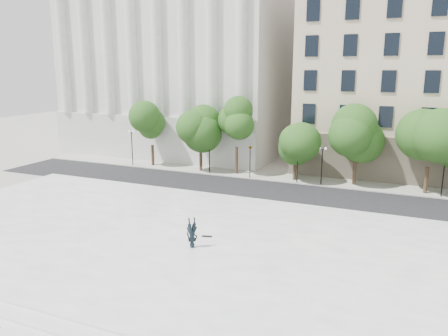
{
  "coord_description": "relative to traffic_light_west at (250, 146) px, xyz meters",
  "views": [
    {
      "loc": [
        14.53,
        -22.05,
        11.95
      ],
      "look_at": [
        0.68,
        10.0,
        3.99
      ],
      "focal_mm": 35.0,
      "sensor_mm": 36.0,
      "label": 1
    }
  ],
  "objects": [
    {
      "name": "traffic_light_east",
      "position": [
        5.33,
        0.0,
        -0.0
      ],
      "size": [
        0.83,
        1.77,
        4.2
      ],
      "color": "black",
      "rests_on": "ground"
    },
    {
      "name": "lamp_posts",
      "position": [
        1.46,
        0.3,
        -0.7
      ],
      "size": [
        35.83,
        0.28,
        4.5
      ],
      "color": "black",
      "rests_on": "ground"
    },
    {
      "name": "skateboard",
      "position": [
        3.55,
        -18.46,
        -3.22
      ],
      "size": [
        0.73,
        0.36,
        0.07
      ],
      "primitive_type": "cube",
      "rotation": [
        0.0,
        0.0,
        0.27
      ],
      "color": "black",
      "rests_on": "plaza"
    },
    {
      "name": "far_sidewalk",
      "position": [
        1.5,
        1.7,
        -3.64
      ],
      "size": [
        60.0,
        4.0,
        0.12
      ],
      "primitive_type": "cube",
      "color": "#B2B0A4",
      "rests_on": "ground"
    },
    {
      "name": "plaza_steps",
      "position": [
        1.5,
        -31.2,
        -3.58
      ],
      "size": [
        44.0,
        3.0,
        0.3
      ],
      "color": "white",
      "rests_on": "ground"
    },
    {
      "name": "ground",
      "position": [
        1.5,
        -22.3,
        -3.7
      ],
      "size": [
        160.0,
        160.0,
        0.0
      ],
      "primitive_type": "plane",
      "color": "#A5A29C",
      "rests_on": "ground"
    },
    {
      "name": "street",
      "position": [
        1.5,
        -4.3,
        -3.69
      ],
      "size": [
        60.0,
        8.0,
        0.02
      ],
      "primitive_type": "cube",
      "color": "black",
      "rests_on": "ground"
    },
    {
      "name": "building_west",
      "position": [
        -15.5,
        16.27,
        9.18
      ],
      "size": [
        31.5,
        27.65,
        25.6
      ],
      "color": "silver",
      "rests_on": "ground"
    },
    {
      "name": "traffic_light_west",
      "position": [
        0.0,
        0.0,
        0.0
      ],
      "size": [
        0.79,
        1.78,
        4.2
      ],
      "color": "black",
      "rests_on": "ground"
    },
    {
      "name": "person_lying",
      "position": [
        3.44,
        -20.48,
        -2.98
      ],
      "size": [
        1.87,
        2.02,
        0.55
      ],
      "primitive_type": "imported",
      "rotation": [
        -1.54,
        0.0,
        0.7
      ],
      "color": "black",
      "rests_on": "plaza"
    },
    {
      "name": "plaza",
      "position": [
        1.5,
        -19.3,
        -3.48
      ],
      "size": [
        44.0,
        22.0,
        0.45
      ],
      "primitive_type": "cube",
      "color": "white",
      "rests_on": "ground"
    },
    {
      "name": "street_trees",
      "position": [
        5.41,
        1.2,
        1.29
      ],
      "size": [
        38.34,
        4.86,
        8.03
      ],
      "color": "#382619",
      "rests_on": "ground"
    }
  ]
}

